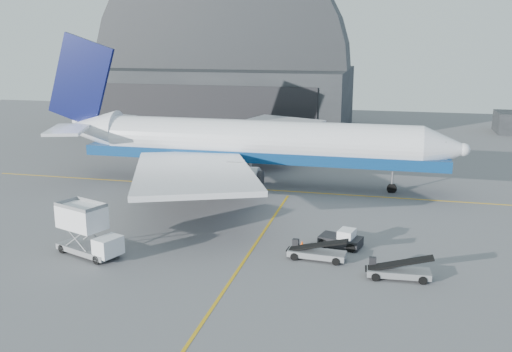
% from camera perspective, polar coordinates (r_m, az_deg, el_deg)
% --- Properties ---
extents(ground, '(200.00, 200.00, 0.00)m').
position_cam_1_polar(ground, '(50.26, -0.50, -7.46)').
color(ground, '#565659').
rests_on(ground, ground).
extents(taxi_lines, '(80.00, 42.12, 0.02)m').
position_cam_1_polar(taxi_lines, '(61.94, 2.33, -3.30)').
color(taxi_lines, gold).
rests_on(taxi_lines, ground).
extents(hangar, '(50.00, 28.30, 28.00)m').
position_cam_1_polar(hangar, '(115.62, -3.38, 9.52)').
color(hangar, black).
rests_on(hangar, ground).
extents(airliner, '(53.71, 52.09, 18.85)m').
position_cam_1_polar(airliner, '(71.24, -1.24, 3.35)').
color(airliner, white).
rests_on(airliner, ground).
extents(catering_truck, '(6.60, 4.33, 4.26)m').
position_cam_1_polar(catering_truck, '(50.71, -16.56, -5.27)').
color(catering_truck, gray).
rests_on(catering_truck, ground).
extents(pushback_tug, '(4.03, 2.90, 1.69)m').
position_cam_1_polar(pushback_tug, '(51.53, 8.57, -6.32)').
color(pushback_tug, black).
rests_on(pushback_tug, ground).
extents(belt_loader_a, '(5.18, 2.07, 1.95)m').
position_cam_1_polar(belt_loader_a, '(48.47, 6.04, -7.61)').
color(belt_loader_a, gray).
rests_on(belt_loader_a, ground).
extents(belt_loader_b, '(5.18, 2.06, 1.95)m').
position_cam_1_polar(belt_loader_b, '(45.93, 13.99, -9.21)').
color(belt_loader_b, gray).
rests_on(belt_loader_b, ground).
extents(traffic_cone, '(0.32, 0.32, 0.46)m').
position_cam_1_polar(traffic_cone, '(51.50, 4.63, -6.71)').
color(traffic_cone, '#EC4807').
rests_on(traffic_cone, ground).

